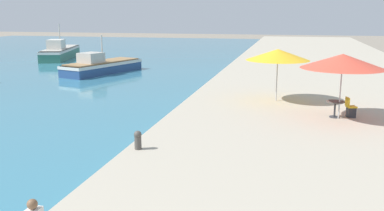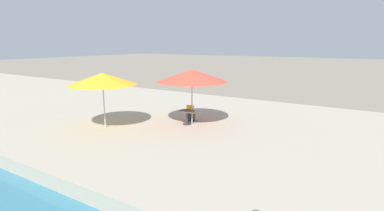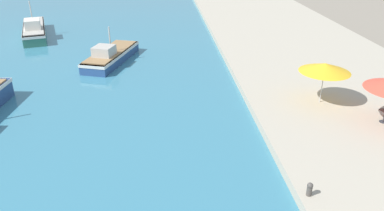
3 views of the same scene
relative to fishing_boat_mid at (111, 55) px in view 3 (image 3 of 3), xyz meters
name	(u,v)px [view 3 (image 3 of 3)]	position (x,y,z in m)	size (l,w,h in m)	color
quay_promenade	(285,36)	(18.43, 6.70, -0.40)	(16.00, 90.00, 0.58)	#B2A893
fishing_boat_mid	(111,55)	(0.00, 0.00, 0.00)	(4.70, 8.25, 3.26)	navy
fishing_boat_far	(34,29)	(-9.69, 10.01, 0.13)	(4.97, 10.22, 3.92)	#33705B
cafe_umbrella_white	(325,68)	(15.19, -11.19, 2.34)	(3.32, 3.32, 2.75)	#B7B7B7
mooring_bollard	(310,189)	(10.89, -20.65, 0.23)	(0.26, 0.26, 0.65)	#4C4742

